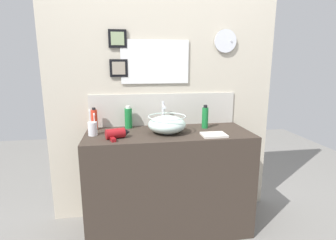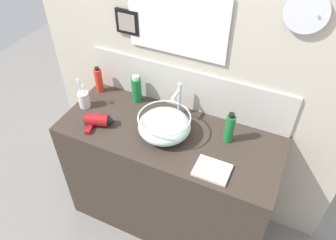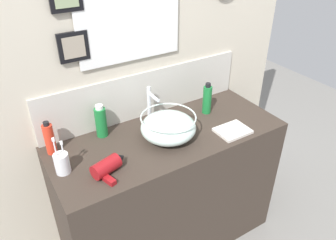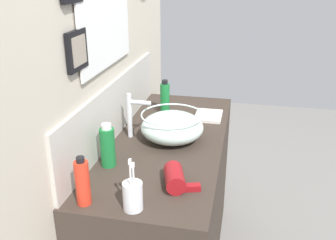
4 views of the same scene
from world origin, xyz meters
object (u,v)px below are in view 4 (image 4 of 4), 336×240
hair_drier (175,176)px  lotion_bottle (83,182)px  spray_bottle (108,146)px  glass_bowl_sink (172,127)px  hand_towel (209,116)px  shampoo_bottle (165,98)px  faucet (132,113)px  toothbrush_cup (133,196)px

hair_drier → lotion_bottle: lotion_bottle is taller
spray_bottle → glass_bowl_sink: bearing=-35.8°
hair_drier → hand_towel: (0.72, -0.05, -0.03)m
hair_drier → shampoo_bottle: bearing=15.4°
glass_bowl_sink → hand_towel: (0.34, -0.14, -0.06)m
spray_bottle → hand_towel: spray_bottle is taller
glass_bowl_sink → hair_drier: size_ratio=1.57×
lotion_bottle → faucet: bearing=-0.5°
spray_bottle → shampoo_bottle: (0.64, -0.10, 0.00)m
hair_drier → toothbrush_cup: bearing=149.5°
toothbrush_cup → hand_towel: size_ratio=1.11×
faucet → toothbrush_cup: faucet is taller
spray_bottle → hand_towel: bearing=-29.1°
faucet → hand_towel: bearing=-44.8°
toothbrush_cup → lotion_bottle: bearing=91.6°
hair_drier → spray_bottle: (0.09, 0.30, 0.05)m
faucet → lotion_bottle: (-0.58, 0.01, -0.04)m
hand_towel → faucet: bearing=135.2°
glass_bowl_sink → hair_drier: (-0.38, -0.09, -0.04)m
shampoo_bottle → faucet: bearing=166.1°
glass_bowl_sink → faucet: faucet is taller
glass_bowl_sink → lotion_bottle: bearing=160.6°
toothbrush_cup → spray_bottle: 0.34m
faucet → hand_towel: (0.34, -0.34, -0.12)m
faucet → lotion_bottle: size_ratio=1.20×
faucet → hair_drier: faucet is taller
faucet → spray_bottle: size_ratio=1.17×
hair_drier → lotion_bottle: (-0.19, 0.29, 0.05)m
lotion_bottle → shampoo_bottle: shampoo_bottle is taller
hand_towel → toothbrush_cup: bearing=170.0°
toothbrush_cup → hand_towel: toothbrush_cup is taller
glass_bowl_sink → spray_bottle: spray_bottle is taller
lotion_bottle → shampoo_bottle: 0.93m
faucet → shampoo_bottle: bearing=-13.9°
hair_drier → toothbrush_cup: 0.22m
glass_bowl_sink → toothbrush_cup: (-0.57, 0.02, -0.02)m
lotion_bottle → hand_towel: 0.98m
hair_drier → spray_bottle: 0.32m
glass_bowl_sink → shampoo_bottle: size_ratio=1.52×
glass_bowl_sink → lotion_bottle: lotion_bottle is taller
spray_bottle → shampoo_bottle: size_ratio=0.96×
glass_bowl_sink → lotion_bottle: (-0.58, 0.20, 0.01)m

